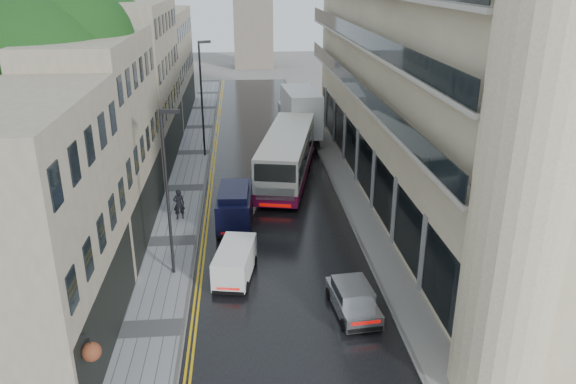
{
  "coord_description": "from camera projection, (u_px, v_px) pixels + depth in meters",
  "views": [
    {
      "loc": [
        -1.88,
        -9.39,
        14.06
      ],
      "look_at": [
        0.49,
        18.0,
        3.29
      ],
      "focal_mm": 35.0,
      "sensor_mm": 36.0,
      "label": 1
    }
  ],
  "objects": [
    {
      "name": "lamp_post_near",
      "position": [
        168.0,
        196.0,
        26.5
      ],
      "size": [
        0.94,
        0.32,
        8.23
      ],
      "primitive_type": null,
      "rotation": [
        0.0,
        0.0,
        -0.13
      ],
      "color": "black",
      "rests_on": "left_sidewalk"
    },
    {
      "name": "navy_van",
      "position": [
        217.0,
        216.0,
        31.61
      ],
      "size": [
        2.18,
        4.91,
        2.46
      ],
      "primitive_type": null,
      "rotation": [
        0.0,
        0.0,
        -0.05
      ],
      "color": "black",
      "rests_on": "road"
    },
    {
      "name": "modern_block",
      "position": [
        428.0,
        89.0,
        36.38
      ],
      "size": [
        8.0,
        40.0,
        14.0
      ],
      "primitive_type": null,
      "color": "beige",
      "rests_on": "ground"
    },
    {
      "name": "tree_far",
      "position": [
        99.0,
        87.0,
        41.36
      ],
      "size": [
        9.24,
        9.24,
        12.46
      ],
      "primitive_type": null,
      "color": "black",
      "rests_on": "ground"
    },
    {
      "name": "white_lorry",
      "position": [
        289.0,
        120.0,
        47.8
      ],
      "size": [
        3.28,
        9.01,
        4.64
      ],
      "primitive_type": null,
      "rotation": [
        0.0,
        0.0,
        0.07
      ],
      "color": "white",
      "rests_on": "road"
    },
    {
      "name": "tree_near",
      "position": [
        35.0,
        120.0,
        29.01
      ],
      "size": [
        10.56,
        10.56,
        13.89
      ],
      "primitive_type": null,
      "color": "black",
      "rests_on": "ground"
    },
    {
      "name": "lamp_post_far",
      "position": [
        202.0,
        100.0,
        44.28
      ],
      "size": [
        1.03,
        0.6,
        9.06
      ],
      "primitive_type": null,
      "rotation": [
        0.0,
        0.0,
        0.4
      ],
      "color": "black",
      "rests_on": "left_sidewalk"
    },
    {
      "name": "cream_bus",
      "position": [
        261.0,
        171.0,
        37.27
      ],
      "size": [
        5.38,
        12.94,
        3.44
      ],
      "primitive_type": null,
      "rotation": [
        0.0,
        0.0,
        -0.2
      ],
      "color": "silver",
      "rests_on": "road"
    },
    {
      "name": "white_van",
      "position": [
        214.0,
        275.0,
        26.26
      ],
      "size": [
        2.25,
        3.93,
        1.67
      ],
      "primitive_type": null,
      "rotation": [
        0.0,
        0.0,
        -0.19
      ],
      "color": "silver",
      "rests_on": "road"
    },
    {
      "name": "road",
      "position": [
        270.0,
        187.0,
        39.5
      ],
      "size": [
        9.0,
        85.0,
        0.02
      ],
      "primitive_type": "cube",
      "color": "black",
      "rests_on": "ground"
    },
    {
      "name": "silver_hatchback",
      "position": [
        345.0,
        316.0,
        23.37
      ],
      "size": [
        1.95,
        3.79,
        1.37
      ],
      "primitive_type": null,
      "rotation": [
        0.0,
        0.0,
        0.1
      ],
      "color": "#A1A0A4",
      "rests_on": "road"
    },
    {
      "name": "right_sidewalk",
      "position": [
        345.0,
        184.0,
        39.91
      ],
      "size": [
        1.8,
        85.0,
        0.12
      ],
      "primitive_type": "cube",
      "color": "slate",
      "rests_on": "ground"
    },
    {
      "name": "left_sidewalk",
      "position": [
        186.0,
        188.0,
        39.01
      ],
      "size": [
        2.7,
        85.0,
        0.12
      ],
      "primitive_type": "cube",
      "color": "gray",
      "rests_on": "ground"
    },
    {
      "name": "old_shop_row",
      "position": [
        131.0,
        97.0,
        38.88
      ],
      "size": [
        4.5,
        56.0,
        12.0
      ],
      "primitive_type": null,
      "color": "gray",
      "rests_on": "ground"
    },
    {
      "name": "pedestrian",
      "position": [
        179.0,
        204.0,
        33.77
      ],
      "size": [
        0.77,
        0.58,
        1.89
      ],
      "primitive_type": "imported",
      "rotation": [
        0.0,
        0.0,
        3.35
      ],
      "color": "black",
      "rests_on": "left_sidewalk"
    }
  ]
}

